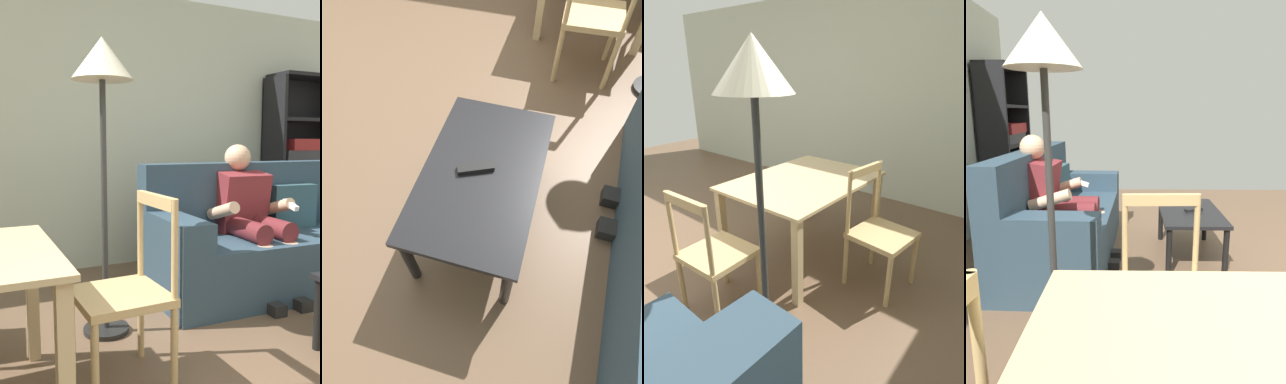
% 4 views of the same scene
% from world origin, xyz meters
% --- Properties ---
extents(couch, '(1.99, 0.89, 1.00)m').
position_xyz_m(couch, '(1.23, 1.96, 0.36)').
color(couch, '#2D4251').
rests_on(couch, ground_plane).
extents(person_lounging, '(0.60, 0.85, 1.14)m').
position_xyz_m(person_lounging, '(1.04, 1.93, 0.60)').
color(person_lounging, maroon).
rests_on(person_lounging, ground_plane).
extents(coffee_table, '(0.92, 0.54, 0.44)m').
position_xyz_m(coffee_table, '(1.23, 0.75, 0.38)').
color(coffee_table, black).
rests_on(coffee_table, ground_plane).
extents(tv_remote, '(0.12, 0.18, 0.02)m').
position_xyz_m(tv_remote, '(1.22, 0.72, 0.45)').
color(tv_remote, black).
rests_on(tv_remote, coffee_table).
extents(bookshelf, '(0.87, 0.36, 1.87)m').
position_xyz_m(bookshelf, '(2.40, 2.86, 0.83)').
color(bookshelf, black).
rests_on(bookshelf, ground_plane).
extents(dining_chair_facing_couch, '(0.44, 0.44, 0.91)m').
position_xyz_m(dining_chair_facing_couch, '(-0.28, 1.13, 0.45)').
color(dining_chair_facing_couch, tan).
rests_on(dining_chair_facing_couch, ground_plane).
extents(floor_lamp, '(0.36, 0.36, 1.76)m').
position_xyz_m(floor_lamp, '(-0.21, 1.69, 1.48)').
color(floor_lamp, black).
rests_on(floor_lamp, ground_plane).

